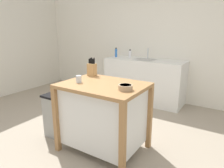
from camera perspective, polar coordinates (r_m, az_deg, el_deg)
The scene contains 12 objects.
ground_plane at distance 2.85m, azimuth -8.63°, elevation -17.51°, with size 6.98×6.98×0.00m, color gray.
wall_back at distance 4.58m, azimuth 12.12°, elevation 12.06°, with size 5.98×0.10×2.60m, color silver.
wall_left at distance 5.36m, azimuth -27.36°, elevation 11.15°, with size 0.10×3.11×2.60m, color silver.
kitchen_island at distance 2.62m, azimuth -2.38°, elevation -8.14°, with size 1.01×0.76×0.88m.
knife_block at distance 2.91m, azimuth -5.59°, elevation 4.16°, with size 0.11×0.09×0.25m.
bowl_ceramic_small at distance 2.23m, azimuth 3.73°, elevation -0.90°, with size 0.16×0.16×0.06m.
drinking_cup at distance 2.56m, azimuth -9.21°, elevation 1.36°, with size 0.07×0.07×0.09m.
trash_bin at distance 3.09m, azimuth -14.79°, elevation -8.44°, with size 0.36×0.28×0.63m.
sink_counter at distance 4.42m, azimuth 8.87°, elevation 0.98°, with size 1.64×0.60×0.90m.
sink_faucet at distance 4.44m, azimuth 9.91°, elevation 8.36°, with size 0.02×0.02×0.22m.
bottle_spray_cleaner at distance 4.62m, azimuth 1.14°, elevation 8.67°, with size 0.05×0.05×0.21m.
bottle_hand_soap at distance 4.58m, azimuth 5.00°, elevation 8.35°, with size 0.06×0.06×0.17m.
Camera 1 is at (1.61, -1.77, 1.54)m, focal length 33.00 mm.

